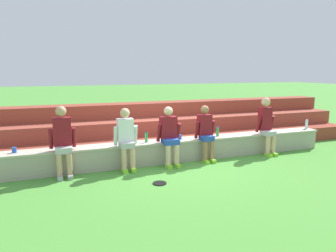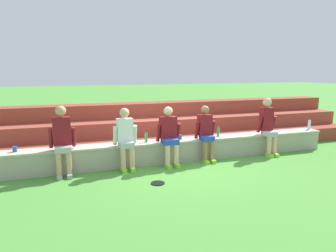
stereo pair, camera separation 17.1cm
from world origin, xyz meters
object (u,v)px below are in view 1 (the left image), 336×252
object	(u,v)px
person_center	(169,134)
water_bottle_mid_right	(307,124)
water_bottle_near_left	(146,137)
person_far_left	(63,139)
frisbee	(160,183)
person_right_of_center	(206,132)
water_bottle_mid_left	(218,132)
plastic_cup_middle	(180,137)
plastic_cup_right_end	(14,150)
person_far_right	(267,124)
person_left_of_center	(126,137)

from	to	relation	value
person_center	water_bottle_mid_right	xyz separation A→B (m)	(4.28, 0.30, -0.08)
water_bottle_near_left	person_far_left	bearing A→B (deg)	-174.20
person_center	frisbee	bearing A→B (deg)	-119.53
person_center	person_right_of_center	world-z (taller)	person_center
water_bottle_mid_right	water_bottle_mid_left	xyz separation A→B (m)	(-2.88, -0.02, -0.01)
person_far_left	plastic_cup_middle	size ratio (longest dim) A/B	13.05
person_far_left	person_center	bearing A→B (deg)	-1.68
plastic_cup_right_end	person_far_right	bearing A→B (deg)	-2.48
person_left_of_center	frisbee	world-z (taller)	person_left_of_center
person_left_of_center	person_center	distance (m)	1.00
person_left_of_center	person_right_of_center	size ratio (longest dim) A/B	1.02
person_far_right	person_center	bearing A→B (deg)	-179.23
water_bottle_mid_right	water_bottle_near_left	size ratio (longest dim) A/B	1.06
person_far_left	plastic_cup_middle	distance (m)	2.70
water_bottle_mid_right	plastic_cup_middle	bearing A→B (deg)	-179.69
frisbee	person_far_left	bearing A→B (deg)	145.83
person_right_of_center	frisbee	bearing A→B (deg)	-144.45
plastic_cup_right_end	frisbee	xyz separation A→B (m)	(2.62, -1.38, -0.57)
person_far_left	water_bottle_mid_left	size ratio (longest dim) A/B	6.00
person_left_of_center	plastic_cup_middle	world-z (taller)	person_left_of_center
person_left_of_center	person_far_right	xyz separation A→B (m)	(3.70, 0.03, 0.06)
person_center	water_bottle_mid_right	bearing A→B (deg)	3.97
person_left_of_center	plastic_cup_right_end	distance (m)	2.26
person_center	plastic_cup_right_end	world-z (taller)	person_center
person_left_of_center	water_bottle_mid_left	bearing A→B (deg)	6.39
water_bottle_near_left	plastic_cup_middle	size ratio (longest dim) A/B	2.28
person_far_right	water_bottle_near_left	world-z (taller)	person_far_right
water_bottle_near_left	plastic_cup_middle	distance (m)	0.85
plastic_cup_middle	plastic_cup_right_end	bearing A→B (deg)	179.72
water_bottle_mid_right	person_far_right	bearing A→B (deg)	-170.66
water_bottle_mid_right	plastic_cup_middle	world-z (taller)	water_bottle_mid_right
plastic_cup_middle	plastic_cup_right_end	world-z (taller)	plastic_cup_right_end
person_far_left	person_center	xyz separation A→B (m)	(2.31, -0.07, -0.05)
water_bottle_mid_left	plastic_cup_right_end	size ratio (longest dim) A/B	2.15
water_bottle_mid_left	frisbee	world-z (taller)	water_bottle_mid_left
person_far_left	person_right_of_center	xyz separation A→B (m)	(3.24, -0.04, -0.07)
person_left_of_center	water_bottle_near_left	bearing A→B (deg)	24.99
person_center	water_bottle_mid_left	distance (m)	1.43
person_far_left	person_far_right	distance (m)	5.00
person_left_of_center	water_bottle_mid_right	size ratio (longest dim) A/B	5.06
person_center	person_right_of_center	distance (m)	0.94
person_far_left	plastic_cup_right_end	distance (m)	0.98
person_far_left	water_bottle_near_left	size ratio (longest dim) A/B	5.71
person_center	plastic_cup_right_end	size ratio (longest dim) A/B	12.04
person_far_left	frisbee	world-z (taller)	person_far_left
person_right_of_center	plastic_cup_middle	world-z (taller)	person_right_of_center
person_center	frisbee	distance (m)	1.43
person_far_left	plastic_cup_right_end	world-z (taller)	person_far_left
water_bottle_mid_left	frisbee	xyz separation A→B (m)	(-2.01, -1.36, -0.62)
person_left_of_center	water_bottle_mid_right	bearing A→B (deg)	3.13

